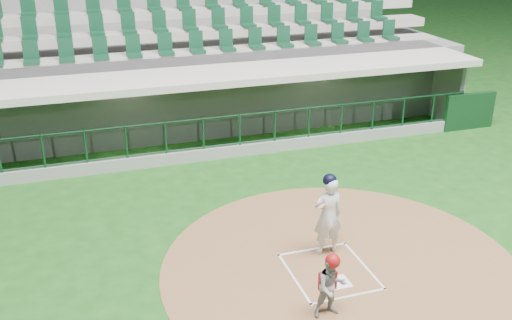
# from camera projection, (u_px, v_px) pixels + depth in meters

# --- Properties ---
(ground) EXTENTS (120.00, 120.00, 0.00)m
(ground) POSITION_uv_depth(u_px,v_px,m) (323.00, 264.00, 11.49)
(ground) COLOR #154513
(ground) RESTS_ON ground
(dirt_circle) EXTENTS (7.20, 7.20, 0.01)m
(dirt_circle) POSITION_uv_depth(u_px,v_px,m) (341.00, 266.00, 11.39)
(dirt_circle) COLOR brown
(dirt_circle) RESTS_ON ground
(home_plate) EXTENTS (0.43, 0.43, 0.02)m
(home_plate) POSITION_uv_depth(u_px,v_px,m) (338.00, 282.00, 10.87)
(home_plate) COLOR white
(home_plate) RESTS_ON dirt_circle
(batter_box_chalk) EXTENTS (1.55, 1.80, 0.01)m
(batter_box_chalk) POSITION_uv_depth(u_px,v_px,m) (329.00, 271.00, 11.22)
(batter_box_chalk) COLOR white
(batter_box_chalk) RESTS_ON ground
(dugout_structure) EXTENTS (16.40, 3.70, 3.00)m
(dugout_structure) POSITION_uv_depth(u_px,v_px,m) (228.00, 106.00, 17.99)
(dugout_structure) COLOR slate
(dugout_structure) RESTS_ON ground
(seating_deck) EXTENTS (17.00, 6.72, 5.15)m
(seating_deck) POSITION_uv_depth(u_px,v_px,m) (201.00, 69.00, 20.48)
(seating_deck) COLOR slate
(seating_deck) RESTS_ON ground
(batter) EXTENTS (0.85, 0.85, 1.78)m
(batter) POSITION_uv_depth(u_px,v_px,m) (328.00, 214.00, 11.53)
(batter) COLOR silver
(batter) RESTS_ON dirt_circle
(catcher) EXTENTS (0.56, 0.44, 1.23)m
(catcher) POSITION_uv_depth(u_px,v_px,m) (331.00, 285.00, 9.78)
(catcher) COLOR gray
(catcher) RESTS_ON dirt_circle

